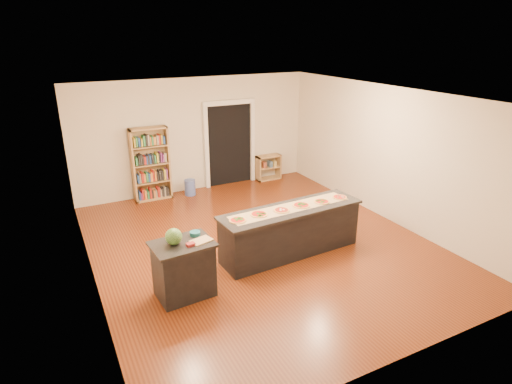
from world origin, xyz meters
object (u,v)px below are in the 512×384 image
kitchen_island (291,231)px  side_counter (184,269)px  bookshelf (151,164)px  low_shelf (268,167)px  waste_bin (190,187)px  watermelon (174,237)px

kitchen_island → side_counter: bearing=-172.5°
bookshelf → low_shelf: size_ratio=2.59×
kitchen_island → waste_bin: 3.74m
side_counter → low_shelf: size_ratio=1.33×
side_counter → bookshelf: size_ratio=0.51×
watermelon → kitchen_island: bearing=9.8°
kitchen_island → low_shelf: (1.64, 3.85, -0.11)m
kitchen_island → waste_bin: size_ratio=6.88×
kitchen_island → side_counter: side_counter is taller
watermelon → low_shelf: bearing=47.4°
bookshelf → side_counter: bearing=-98.0°
bookshelf → waste_bin: size_ratio=4.48×
waste_bin → watermelon: bearing=-111.3°
watermelon → bookshelf: bearing=80.5°
waste_bin → bookshelf: bearing=169.2°
low_shelf → watermelon: size_ratio=2.69×
kitchen_island → bookshelf: bookshelf is taller
bookshelf → watermelon: bearing=-99.5°
kitchen_island → watermelon: bearing=-173.4°
side_counter → watermelon: (-0.11, 0.02, 0.57)m
low_shelf → watermelon: watermelon is taller
kitchen_island → watermelon: size_ratio=10.70×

